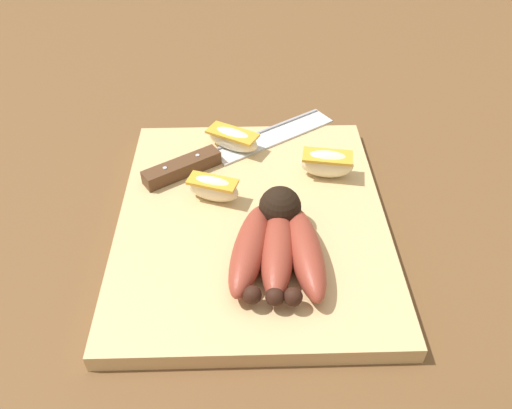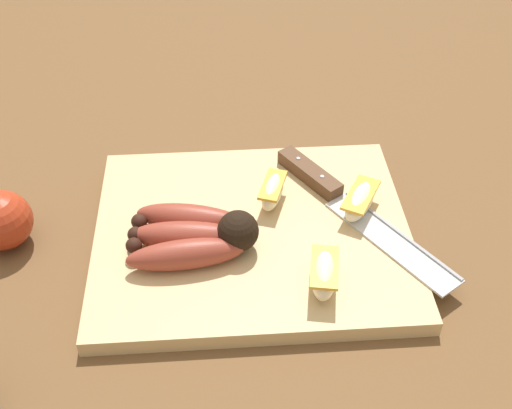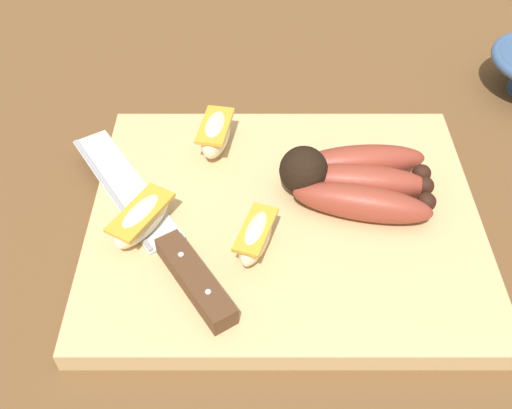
# 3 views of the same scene
# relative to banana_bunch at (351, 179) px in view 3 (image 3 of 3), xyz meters

# --- Properties ---
(ground_plane) EXTENTS (6.00, 6.00, 0.00)m
(ground_plane) POSITION_rel_banana_bunch_xyz_m (-0.05, -0.01, -0.04)
(ground_plane) COLOR brown
(cutting_board) EXTENTS (0.36, 0.30, 0.02)m
(cutting_board) POSITION_rel_banana_bunch_xyz_m (-0.06, -0.03, -0.03)
(cutting_board) COLOR tan
(cutting_board) RESTS_ON ground_plane
(banana_bunch) EXTENTS (0.14, 0.11, 0.05)m
(banana_bunch) POSITION_rel_banana_bunch_xyz_m (0.00, 0.00, 0.00)
(banana_bunch) COLOR black
(banana_bunch) RESTS_ON cutting_board
(chefs_knife) EXTENTS (0.18, 0.25, 0.02)m
(chefs_knife) POSITION_rel_banana_bunch_xyz_m (-0.17, -0.07, -0.01)
(chefs_knife) COLOR silver
(chefs_knife) RESTS_ON cutting_board
(apple_wedge_near) EXTENTS (0.06, 0.08, 0.03)m
(apple_wedge_near) POSITION_rel_banana_bunch_xyz_m (-0.19, -0.05, -0.00)
(apple_wedge_near) COLOR beige
(apple_wedge_near) RESTS_ON cutting_board
(apple_wedge_middle) EXTENTS (0.04, 0.07, 0.04)m
(apple_wedge_middle) POSITION_rel_banana_bunch_xyz_m (-0.13, 0.07, 0.00)
(apple_wedge_middle) COLOR beige
(apple_wedge_middle) RESTS_ON cutting_board
(apple_wedge_far) EXTENTS (0.04, 0.07, 0.03)m
(apple_wedge_far) POSITION_rel_banana_bunch_xyz_m (-0.09, -0.07, -0.00)
(apple_wedge_far) COLOR beige
(apple_wedge_far) RESTS_ON cutting_board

